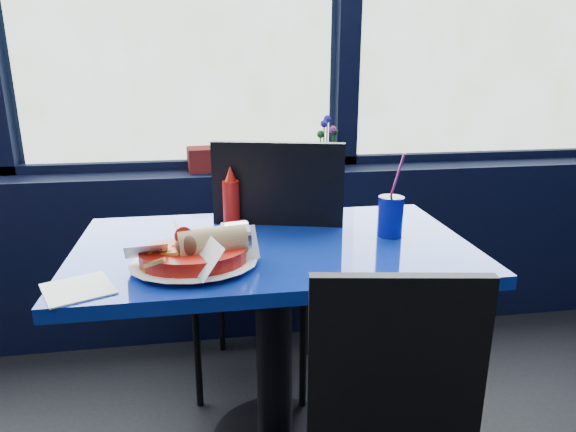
% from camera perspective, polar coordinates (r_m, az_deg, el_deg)
% --- Properties ---
extents(window_sill, '(5.00, 0.26, 0.80)m').
position_cam_1_polar(window_sill, '(2.51, -11.01, -4.10)').
color(window_sill, black).
rests_on(window_sill, ground).
extents(near_table, '(1.20, 0.70, 0.75)m').
position_cam_1_polar(near_table, '(1.66, -1.59, -8.95)').
color(near_table, black).
rests_on(near_table, ground).
extents(chair_near_back, '(0.57, 0.57, 1.03)m').
position_cam_1_polar(chair_near_back, '(1.93, -2.61, -4.22)').
color(chair_near_back, black).
rests_on(chair_near_back, ground).
extents(planter_box, '(0.54, 0.19, 0.11)m').
position_cam_1_polar(planter_box, '(2.43, -4.73, 6.54)').
color(planter_box, maroon).
rests_on(planter_box, window_sill).
extents(flower_vase, '(0.14, 0.15, 0.24)m').
position_cam_1_polar(flower_vase, '(2.45, 4.41, 7.13)').
color(flower_vase, silver).
rests_on(flower_vase, window_sill).
extents(food_basket, '(0.34, 0.34, 0.11)m').
position_cam_1_polar(food_basket, '(1.41, -10.19, -4.18)').
color(food_basket, '#B0140B').
rests_on(food_basket, near_table).
extents(ketchup_bottle, '(0.06, 0.06, 0.21)m').
position_cam_1_polar(ketchup_bottle, '(1.72, -6.33, 1.76)').
color(ketchup_bottle, '#B0140B').
rests_on(ketchup_bottle, near_table).
extents(soda_cup, '(0.08, 0.08, 0.27)m').
position_cam_1_polar(soda_cup, '(1.66, 11.31, 0.07)').
color(soda_cup, '#0D1495').
rests_on(soda_cup, near_table).
extents(napkin, '(0.21, 0.21, 0.00)m').
position_cam_1_polar(napkin, '(1.38, -22.31, -7.50)').
color(napkin, white).
rests_on(napkin, near_table).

